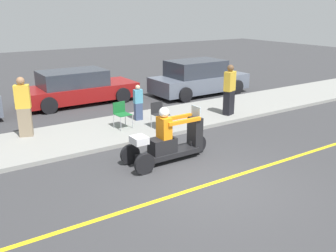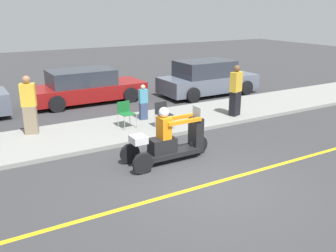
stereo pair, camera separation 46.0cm
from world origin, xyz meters
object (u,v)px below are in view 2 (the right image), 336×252
(parked_car_lot_far, at_px, (207,79))
(folding_chair_curbside, at_px, (163,112))
(spectator_end_of_line, at_px, (143,103))
(motorcycle_trike, at_px, (169,142))
(spectator_by_tree, at_px, (29,106))
(parked_car_lot_center, at_px, (86,87))
(spectator_near_curb, at_px, (236,92))
(folding_chair_set_back, at_px, (125,112))

(parked_car_lot_far, bearing_deg, folding_chair_curbside, -140.54)
(spectator_end_of_line, bearing_deg, motorcycle_trike, -105.92)
(spectator_by_tree, bearing_deg, spectator_end_of_line, -5.73)
(spectator_end_of_line, distance_m, parked_car_lot_far, 5.15)
(motorcycle_trike, bearing_deg, parked_car_lot_far, 46.94)
(motorcycle_trike, height_order, parked_car_lot_center, motorcycle_trike)
(spectator_by_tree, distance_m, parked_car_lot_center, 4.52)
(spectator_end_of_line, distance_m, spectator_near_curb, 3.29)
(folding_chair_set_back, bearing_deg, spectator_by_tree, 163.96)
(spectator_end_of_line, distance_m, spectator_by_tree, 3.68)
(motorcycle_trike, bearing_deg, folding_chair_curbside, 63.97)
(spectator_by_tree, height_order, parked_car_lot_center, spectator_by_tree)
(motorcycle_trike, bearing_deg, spectator_near_curb, 28.37)
(motorcycle_trike, xyz_separation_m, spectator_by_tree, (-2.69, 3.73, 0.47))
(motorcycle_trike, relative_size, parked_car_lot_center, 0.51)
(spectator_end_of_line, distance_m, folding_chair_curbside, 1.12)
(folding_chair_curbside, height_order, parked_car_lot_center, parked_car_lot_center)
(spectator_by_tree, bearing_deg, spectator_near_curb, -13.14)
(folding_chair_set_back, distance_m, parked_car_lot_far, 6.12)
(spectator_near_curb, bearing_deg, parked_car_lot_far, 68.44)
(motorcycle_trike, distance_m, folding_chair_curbside, 2.51)
(spectator_by_tree, relative_size, spectator_near_curb, 1.00)
(motorcycle_trike, height_order, spectator_end_of_line, motorcycle_trike)
(parked_car_lot_center, bearing_deg, motorcycle_trike, -91.56)
(spectator_end_of_line, xyz_separation_m, spectator_near_curb, (3.05, -1.20, 0.28))
(spectator_end_of_line, relative_size, folding_chair_curbside, 1.49)
(spectator_by_tree, xyz_separation_m, parked_car_lot_center, (2.89, 3.46, -0.32))
(spectator_end_of_line, distance_m, folding_chair_set_back, 0.97)
(folding_chair_curbside, relative_size, parked_car_lot_center, 0.17)
(parked_car_lot_far, bearing_deg, spectator_by_tree, -165.44)
(parked_car_lot_center, bearing_deg, spectator_end_of_line, -78.70)
(spectator_by_tree, xyz_separation_m, parked_car_lot_far, (8.16, 2.12, -0.26))
(folding_chair_set_back, bearing_deg, spectator_end_of_line, 26.78)
(spectator_near_curb, distance_m, parked_car_lot_center, 6.32)
(spectator_end_of_line, relative_size, spectator_near_curb, 0.68)
(folding_chair_set_back, relative_size, folding_chair_curbside, 1.00)
(spectator_end_of_line, height_order, spectator_by_tree, spectator_by_tree)
(spectator_by_tree, bearing_deg, parked_car_lot_far, 14.56)
(parked_car_lot_center, xyz_separation_m, parked_car_lot_far, (5.27, -1.34, 0.07))
(motorcycle_trike, distance_m, folding_chair_set_back, 2.93)
(folding_chair_set_back, distance_m, parked_car_lot_center, 4.26)
(spectator_near_curb, bearing_deg, parked_car_lot_center, 127.23)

